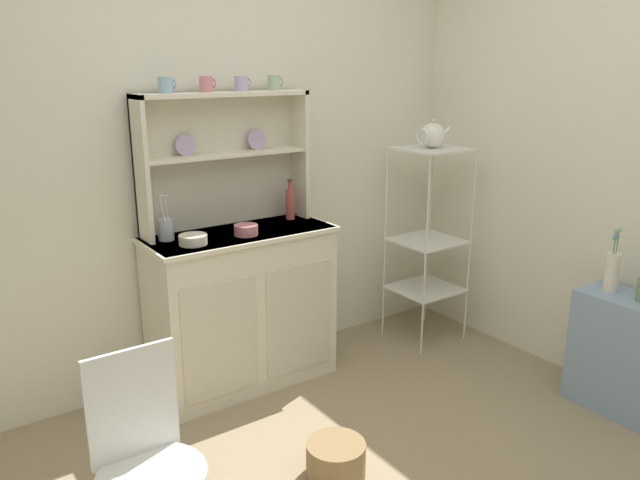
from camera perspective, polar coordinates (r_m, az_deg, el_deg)
The scene contains 17 objects.
wall_back at distance 3.45m, azimuth -9.44°, elevation 7.65°, with size 3.84×0.05×2.50m, color silver.
hutch_cabinet at distance 3.43m, azimuth -7.22°, elevation -6.16°, with size 1.02×0.45×0.88m.
hutch_shelf_unit at distance 3.36m, azimuth -9.06°, elevation 8.27°, with size 0.95×0.18×0.72m.
bakers_rack at distance 3.93m, azimuth 10.01°, elevation 1.32°, with size 0.41×0.39×1.25m.
side_shelf_blue at distance 3.56m, azimuth 26.34°, elevation -9.48°, with size 0.28×0.48×0.62m, color #849EBC.
wire_chair at distance 2.22m, azimuth -16.04°, elevation -18.23°, with size 0.36×0.36×0.85m.
floor_basket at distance 2.85m, azimuth 1.49°, elevation -19.69°, with size 0.26×0.26×0.16m, color #93754C.
cup_sky_0 at distance 3.17m, azimuth -14.13°, elevation 13.78°, with size 0.08×0.07×0.08m.
cup_rose_1 at distance 3.25m, azimuth -10.50°, elevation 14.04°, with size 0.08×0.07×0.08m.
cup_lilac_2 at distance 3.34m, azimuth -7.30°, elevation 14.20°, with size 0.09×0.07×0.08m.
cup_sage_3 at distance 3.44m, azimuth -4.30°, elevation 14.36°, with size 0.08×0.07×0.08m.
bowl_mixing_large at distance 3.10m, azimuth -11.70°, elevation 0.04°, with size 0.14×0.14×0.05m, color silver.
bowl_floral_medium at distance 3.22m, azimuth -6.89°, elevation 0.94°, with size 0.12×0.12×0.06m, color #D17A84.
jam_bottle at distance 3.53m, azimuth -2.79°, elevation 3.44°, with size 0.05×0.05×0.23m.
utensil_jar at distance 3.20m, azimuth -14.12°, elevation 1.01°, with size 0.08×0.08×0.24m.
porcelain_teapot at distance 3.83m, azimuth 10.40°, elevation 9.54°, with size 0.24×0.15×0.17m.
flower_vase at distance 3.46m, azimuth 25.49°, elevation -2.46°, with size 0.07×0.07×0.35m.
Camera 1 is at (-1.48, -1.46, 1.74)m, focal length 34.47 mm.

